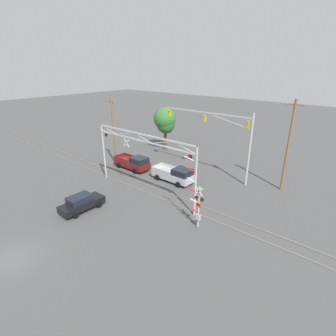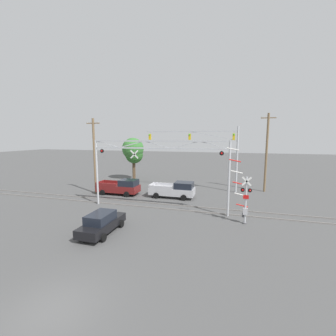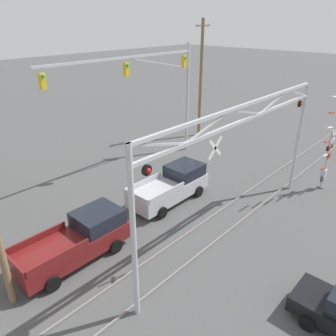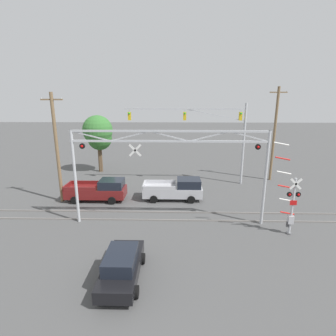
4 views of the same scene
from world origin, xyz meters
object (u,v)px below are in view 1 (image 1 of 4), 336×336
object	(u,v)px
crossing_signal_mast	(197,206)
background_tree_beyond_span	(166,125)
pickup_truck_lead	(175,174)
sedan_waiting	(81,203)
pickup_truck_following	(133,163)
utility_pole_left	(114,131)
background_tree_far_left_verge	(165,119)
traffic_signal_span	(227,132)
crossing_gantry	(142,151)
utility_pole_right	(288,146)

from	to	relation	value
crossing_signal_mast	background_tree_beyond_span	xyz separation A→B (m)	(-16.80, 15.43, 2.08)
pickup_truck_lead	sedan_waiting	world-z (taller)	pickup_truck_lead
sedan_waiting	pickup_truck_following	bearing A→B (deg)	111.08
utility_pole_left	background_tree_far_left_verge	xyz separation A→B (m)	(0.68, 9.86, 0.32)
background_tree_far_left_verge	pickup_truck_following	bearing A→B (deg)	-74.69
crossing_signal_mast	traffic_signal_span	size ratio (longest dim) A/B	0.51
background_tree_far_left_verge	utility_pole_left	bearing A→B (deg)	-93.92
crossing_gantry	background_tree_beyond_span	xyz separation A→B (m)	(-8.79, 13.95, -0.83)
crossing_gantry	sedan_waiting	distance (m)	7.94
pickup_truck_lead	utility_pole_right	bearing A→B (deg)	30.17
pickup_truck_lead	utility_pole_right	size ratio (longest dim) A/B	0.52
utility_pole_left	utility_pole_right	distance (m)	21.92
crossing_signal_mast	sedan_waiting	distance (m)	11.42
sedan_waiting	utility_pole_left	distance (m)	13.35
crossing_gantry	crossing_signal_mast	bearing A→B (deg)	-10.48
crossing_signal_mast	traffic_signal_span	bearing A→B (deg)	107.51
traffic_signal_span	pickup_truck_following	size ratio (longest dim) A/B	2.36
pickup_truck_following	utility_pole_right	distance (m)	19.19
pickup_truck_lead	pickup_truck_following	distance (m)	6.87
background_tree_far_left_verge	utility_pole_right	bearing A→B (deg)	-8.31
utility_pole_right	background_tree_far_left_verge	bearing A→B (deg)	171.69
background_tree_beyond_span	background_tree_far_left_verge	size ratio (longest dim) A/B	0.81
crossing_gantry	crossing_signal_mast	distance (m)	8.65
crossing_gantry	background_tree_far_left_verge	distance (m)	16.50
pickup_truck_following	utility_pole_left	size ratio (longest dim) A/B	0.56
pickup_truck_following	crossing_gantry	bearing A→B (deg)	-34.31
sedan_waiting	background_tree_beyond_span	bearing A→B (deg)	107.91
pickup_truck_lead	background_tree_beyond_span	xyz separation A→B (m)	(-9.31, 9.22, 3.25)
background_tree_beyond_span	background_tree_far_left_verge	xyz separation A→B (m)	(-0.16, -0.09, 0.99)
pickup_truck_following	utility_pole_right	xyz separation A→B (m)	(17.51, 6.59, 4.27)
crossing_gantry	crossing_signal_mast	size ratio (longest dim) A/B	2.17
crossing_signal_mast	sedan_waiting	world-z (taller)	crossing_signal_mast
crossing_gantry	traffic_signal_span	distance (m)	10.53
crossing_gantry	background_tree_far_left_verge	size ratio (longest dim) A/B	1.95
traffic_signal_span	pickup_truck_lead	world-z (taller)	traffic_signal_span
background_tree_far_left_verge	crossing_gantry	bearing A→B (deg)	-57.14
pickup_truck_lead	background_tree_far_left_verge	size ratio (longest dim) A/B	0.76
crossing_gantry	sedan_waiting	world-z (taller)	crossing_gantry
sedan_waiting	background_tree_beyond_span	size ratio (longest dim) A/B	0.76
traffic_signal_span	utility_pole_right	distance (m)	6.80
crossing_signal_mast	sedan_waiting	xyz separation A→B (m)	(-10.24, -4.86, -1.32)
crossing_signal_mast	utility_pole_left	world-z (taller)	utility_pole_left
utility_pole_right	background_tree_beyond_span	bearing A→B (deg)	171.37
utility_pole_left	pickup_truck_following	bearing A→B (deg)	5.82
sedan_waiting	background_tree_far_left_verge	distance (m)	21.74
crossing_signal_mast	utility_pole_right	size ratio (longest dim) A/B	0.62
utility_pole_right	sedan_waiting	bearing A→B (deg)	-127.81
crossing_gantry	traffic_signal_span	xyz separation A→B (m)	(4.57, 9.45, 0.87)
utility_pole_left	background_tree_beyond_span	bearing A→B (deg)	85.17
utility_pole_left	crossing_gantry	bearing A→B (deg)	-22.53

